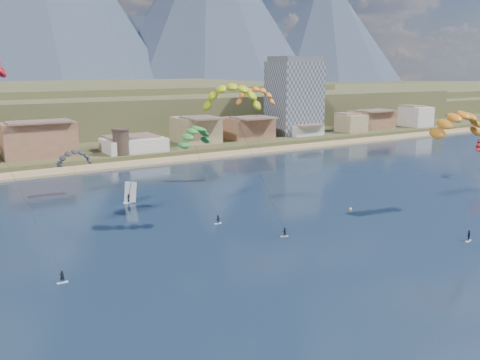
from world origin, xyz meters
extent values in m
plane|color=black|center=(0.00, 0.00, 0.00)|extent=(2400.00, 2400.00, 0.00)
cube|color=tan|center=(0.00, 106.00, 0.25)|extent=(2200.00, 12.00, 0.90)
cube|color=brown|center=(40.00, 220.00, 9.50)|extent=(320.00, 150.00, 15.00)
cube|color=brown|center=(260.00, 205.00, 6.00)|extent=(240.00, 120.00, 8.00)
cube|color=brown|center=(360.00, 230.00, 8.00)|extent=(260.00, 140.00, 12.00)
cone|color=#323E53|center=(680.00, 810.00, 127.00)|extent=(340.00, 340.00, 250.00)
cone|color=#323E53|center=(900.00, 820.00, 112.00)|extent=(320.00, 320.00, 220.00)
cube|color=gray|center=(85.00, 128.00, 17.00)|extent=(20.00, 16.00, 30.00)
cube|color=#59595E|center=(85.00, 128.00, 33.00)|extent=(18.00, 14.40, 2.00)
cylinder|color=#47382D|center=(5.00, 114.00, 6.00)|extent=(5.20, 5.20, 8.00)
cylinder|color=#47382D|center=(5.00, 114.00, 10.30)|extent=(5.82, 5.82, 0.60)
cube|color=silver|center=(-32.93, 26.26, 0.05)|extent=(1.55, 0.53, 0.10)
imported|color=black|center=(-32.93, 26.26, 0.98)|extent=(0.66, 0.45, 1.76)
cylinder|color=#262626|center=(-37.26, 32.56, 14.97)|extent=(0.05, 0.05, 31.63)
cube|color=silver|center=(5.80, 26.16, 0.05)|extent=(1.47, 0.86, 0.09)
imported|color=black|center=(5.80, 26.16, 0.90)|extent=(0.95, 0.84, 1.62)
cylinder|color=#262626|center=(2.94, 30.48, 11.83)|extent=(0.05, 0.05, 23.96)
cube|color=silver|center=(31.92, 7.35, 0.05)|extent=(1.72, 0.91, 0.11)
imported|color=black|center=(31.92, 7.35, 1.06)|extent=(1.19, 0.74, 1.90)
cylinder|color=#262626|center=(38.05, 13.87, 8.84)|extent=(0.05, 0.05, 23.52)
cube|color=silver|center=(-0.74, 39.04, 0.05)|extent=(1.45, 0.46, 0.10)
imported|color=black|center=(-0.74, 39.04, 0.92)|extent=(1.08, 0.64, 1.65)
cylinder|color=#262626|center=(-0.54, 44.21, 7.60)|extent=(0.05, 0.05, 16.69)
cylinder|color=#262626|center=(-18.90, 71.24, 3.93)|extent=(0.04, 0.04, 10.81)
cylinder|color=#262626|center=(25.37, 62.11, 10.46)|extent=(0.04, 0.04, 21.84)
cube|color=silver|center=(-10.33, 63.20, 0.07)|extent=(2.71, 1.13, 0.13)
imported|color=black|center=(-10.33, 63.20, 1.07)|extent=(1.00, 0.73, 1.89)
cube|color=white|center=(-9.89, 63.20, 2.43)|extent=(1.41, 2.96, 4.50)
sphere|color=yellow|center=(28.34, 33.02, 0.11)|extent=(0.66, 0.66, 0.66)
camera|label=1|loc=(-46.03, -43.78, 29.94)|focal=37.87mm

